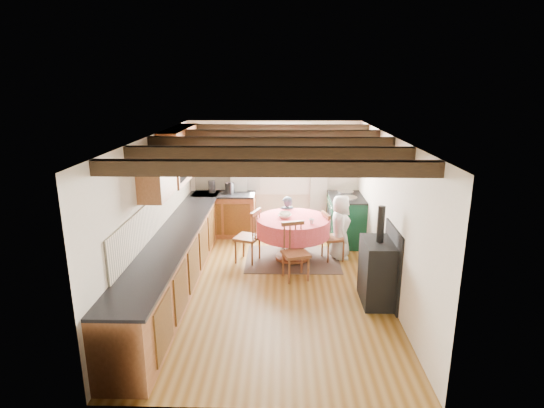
{
  "coord_description": "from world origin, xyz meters",
  "views": [
    {
      "loc": [
        0.17,
        -6.44,
        3.16
      ],
      "look_at": [
        0.0,
        0.8,
        1.15
      ],
      "focal_mm": 28.96,
      "sensor_mm": 36.0,
      "label": 1
    }
  ],
  "objects_px": {
    "dining_table": "(293,239)",
    "child_right": "(340,227)",
    "chair_near": "(296,252)",
    "cast_iron_stove": "(379,255)",
    "chair_right": "(333,236)",
    "chair_left": "(247,236)",
    "cup": "(312,221)",
    "child_far": "(287,222)",
    "aga_range": "(346,219)"
  },
  "relations": [
    {
      "from": "chair_right",
      "to": "aga_range",
      "type": "distance_m",
      "value": 0.99
    },
    {
      "from": "dining_table",
      "to": "child_right",
      "type": "bearing_deg",
      "value": 7.74
    },
    {
      "from": "cast_iron_stove",
      "to": "cup",
      "type": "height_order",
      "value": "cast_iron_stove"
    },
    {
      "from": "dining_table",
      "to": "chair_left",
      "type": "xyz_separation_m",
      "value": [
        -0.82,
        -0.1,
        0.09
      ]
    },
    {
      "from": "cast_iron_stove",
      "to": "child_far",
      "type": "distance_m",
      "value": 2.59
    },
    {
      "from": "cup",
      "to": "aga_range",
      "type": "bearing_deg",
      "value": 58.39
    },
    {
      "from": "cast_iron_stove",
      "to": "chair_left",
      "type": "bearing_deg",
      "value": 143.67
    },
    {
      "from": "dining_table",
      "to": "cup",
      "type": "relative_size",
      "value": 14.72
    },
    {
      "from": "chair_near",
      "to": "cast_iron_stove",
      "type": "bearing_deg",
      "value": -51.28
    },
    {
      "from": "aga_range",
      "to": "child_right",
      "type": "xyz_separation_m",
      "value": [
        -0.22,
        -0.84,
        0.11
      ]
    },
    {
      "from": "dining_table",
      "to": "cup",
      "type": "height_order",
      "value": "cup"
    },
    {
      "from": "cast_iron_stove",
      "to": "child_far",
      "type": "relative_size",
      "value": 1.42
    },
    {
      "from": "cast_iron_stove",
      "to": "child_right",
      "type": "distance_m",
      "value": 1.74
    },
    {
      "from": "chair_near",
      "to": "child_far",
      "type": "xyz_separation_m",
      "value": [
        -0.14,
        1.45,
        0.04
      ]
    },
    {
      "from": "dining_table",
      "to": "cast_iron_stove",
      "type": "relative_size",
      "value": 0.9
    },
    {
      "from": "dining_table",
      "to": "chair_right",
      "type": "distance_m",
      "value": 0.74
    },
    {
      "from": "chair_left",
      "to": "cup",
      "type": "distance_m",
      "value": 1.21
    },
    {
      "from": "cast_iron_stove",
      "to": "chair_near",
      "type": "bearing_deg",
      "value": 146.77
    },
    {
      "from": "aga_range",
      "to": "cup",
      "type": "height_order",
      "value": "aga_range"
    },
    {
      "from": "cup",
      "to": "chair_right",
      "type": "bearing_deg",
      "value": 39.4
    },
    {
      "from": "dining_table",
      "to": "aga_range",
      "type": "xyz_separation_m",
      "value": [
        1.1,
        0.95,
        0.09
      ]
    },
    {
      "from": "dining_table",
      "to": "child_right",
      "type": "distance_m",
      "value": 0.9
    },
    {
      "from": "dining_table",
      "to": "chair_near",
      "type": "relative_size",
      "value": 1.39
    },
    {
      "from": "chair_near",
      "to": "cast_iron_stove",
      "type": "height_order",
      "value": "cast_iron_stove"
    },
    {
      "from": "child_far",
      "to": "cast_iron_stove",
      "type": "bearing_deg",
      "value": 111.45
    },
    {
      "from": "cast_iron_stove",
      "to": "child_far",
      "type": "xyz_separation_m",
      "value": [
        -1.31,
        2.22,
        -0.22
      ]
    },
    {
      "from": "dining_table",
      "to": "chair_right",
      "type": "height_order",
      "value": "chair_right"
    },
    {
      "from": "cast_iron_stove",
      "to": "child_right",
      "type": "relative_size",
      "value": 1.24
    },
    {
      "from": "chair_right",
      "to": "child_right",
      "type": "height_order",
      "value": "child_right"
    },
    {
      "from": "chair_near",
      "to": "cup",
      "type": "xyz_separation_m",
      "value": [
        0.28,
        0.5,
        0.37
      ]
    },
    {
      "from": "cast_iron_stove",
      "to": "child_right",
      "type": "height_order",
      "value": "cast_iron_stove"
    },
    {
      "from": "dining_table",
      "to": "chair_left",
      "type": "distance_m",
      "value": 0.83
    },
    {
      "from": "aga_range",
      "to": "child_far",
      "type": "xyz_separation_m",
      "value": [
        -1.2,
        -0.32,
        0.03
      ]
    },
    {
      "from": "child_far",
      "to": "child_right",
      "type": "relative_size",
      "value": 0.87
    },
    {
      "from": "cast_iron_stove",
      "to": "cup",
      "type": "xyz_separation_m",
      "value": [
        -0.89,
        1.27,
        0.1
      ]
    },
    {
      "from": "chair_right",
      "to": "cup",
      "type": "height_order",
      "value": "chair_right"
    },
    {
      "from": "chair_left",
      "to": "aga_range",
      "type": "height_order",
      "value": "chair_left"
    },
    {
      "from": "dining_table",
      "to": "child_right",
      "type": "xyz_separation_m",
      "value": [
        0.87,
        0.12,
        0.2
      ]
    },
    {
      "from": "chair_right",
      "to": "child_far",
      "type": "xyz_separation_m",
      "value": [
        -0.85,
        0.6,
        0.07
      ]
    },
    {
      "from": "dining_table",
      "to": "child_far",
      "type": "distance_m",
      "value": 0.65
    },
    {
      "from": "dining_table",
      "to": "child_far",
      "type": "bearing_deg",
      "value": 99.67
    },
    {
      "from": "cup",
      "to": "cast_iron_stove",
      "type": "bearing_deg",
      "value": -54.78
    },
    {
      "from": "aga_range",
      "to": "dining_table",
      "type": "bearing_deg",
      "value": -138.94
    },
    {
      "from": "dining_table",
      "to": "cast_iron_stove",
      "type": "bearing_deg",
      "value": -52.77
    },
    {
      "from": "chair_right",
      "to": "child_right",
      "type": "xyz_separation_m",
      "value": [
        0.13,
        0.09,
        0.15
      ]
    },
    {
      "from": "aga_range",
      "to": "chair_left",
      "type": "bearing_deg",
      "value": -151.3
    },
    {
      "from": "chair_left",
      "to": "cup",
      "type": "relative_size",
      "value": 10.96
    },
    {
      "from": "aga_range",
      "to": "cast_iron_stove",
      "type": "xyz_separation_m",
      "value": [
        0.11,
        -2.54,
        0.25
      ]
    },
    {
      "from": "chair_right",
      "to": "dining_table",
      "type": "bearing_deg",
      "value": 77.74
    },
    {
      "from": "dining_table",
      "to": "chair_left",
      "type": "height_order",
      "value": "chair_left"
    }
  ]
}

